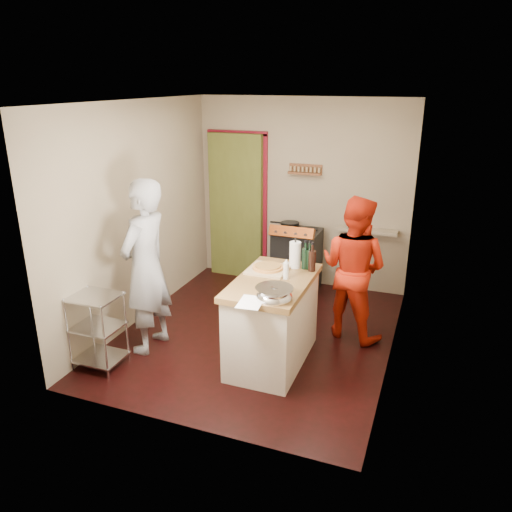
# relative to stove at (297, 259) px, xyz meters

# --- Properties ---
(floor) EXTENTS (3.50, 3.50, 0.00)m
(floor) POSITION_rel_stove_xyz_m (-0.05, -1.42, -0.45)
(floor) COLOR black
(floor) RESTS_ON ground
(back_wall) EXTENTS (3.00, 0.44, 2.60)m
(back_wall) POSITION_rel_stove_xyz_m (-0.69, 0.36, 0.68)
(back_wall) COLOR gray
(back_wall) RESTS_ON ground
(left_wall) EXTENTS (0.04, 3.50, 2.60)m
(left_wall) POSITION_rel_stove_xyz_m (-1.55, -1.42, 0.85)
(left_wall) COLOR gray
(left_wall) RESTS_ON ground
(right_wall) EXTENTS (0.04, 3.50, 2.60)m
(right_wall) POSITION_rel_stove_xyz_m (1.45, -1.42, 0.85)
(right_wall) COLOR gray
(right_wall) RESTS_ON ground
(ceiling) EXTENTS (3.00, 3.50, 0.02)m
(ceiling) POSITION_rel_stove_xyz_m (-0.05, -1.42, 2.16)
(ceiling) COLOR white
(ceiling) RESTS_ON back_wall
(stove) EXTENTS (0.60, 0.63, 1.00)m
(stove) POSITION_rel_stove_xyz_m (0.00, 0.00, 0.00)
(stove) COLOR black
(stove) RESTS_ON ground
(wire_shelving) EXTENTS (0.48, 0.40, 0.80)m
(wire_shelving) POSITION_rel_stove_xyz_m (-1.33, -2.62, -0.01)
(wire_shelving) COLOR silver
(wire_shelving) RESTS_ON ground
(island) EXTENTS (0.72, 1.35, 1.23)m
(island) POSITION_rel_stove_xyz_m (0.30, -1.90, 0.04)
(island) COLOR beige
(island) RESTS_ON ground
(person_stripe) EXTENTS (0.49, 0.71, 1.88)m
(person_stripe) POSITION_rel_stove_xyz_m (-1.05, -2.10, 0.49)
(person_stripe) COLOR #A7A7AC
(person_stripe) RESTS_ON ground
(person_red) EXTENTS (0.95, 0.84, 1.64)m
(person_red) POSITION_rel_stove_xyz_m (0.95, -1.03, 0.37)
(person_red) COLOR red
(person_red) RESTS_ON ground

